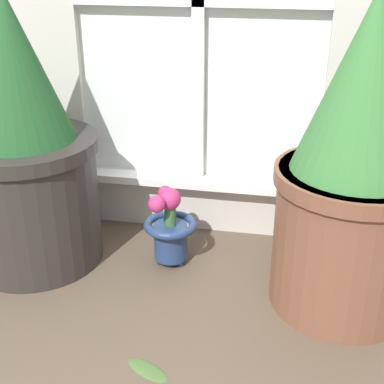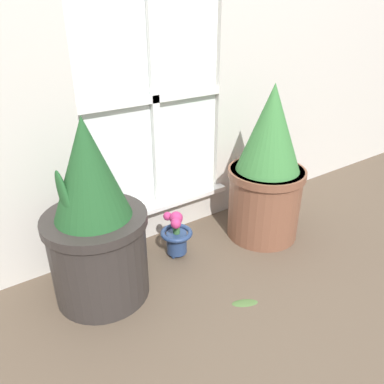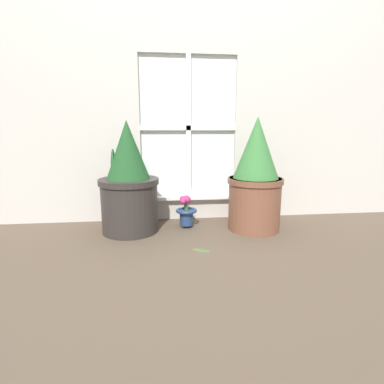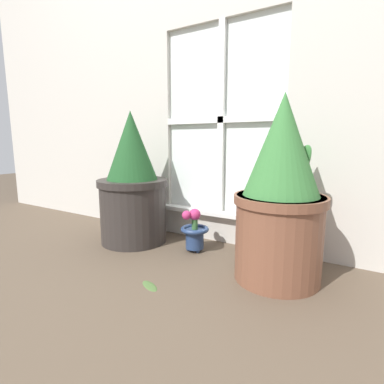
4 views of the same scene
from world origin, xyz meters
name	(u,v)px [view 4 (image 4 of 4)]	position (x,y,z in m)	size (l,w,h in m)	color
ground_plane	(151,284)	(0.00, 0.00, 0.00)	(10.00, 10.00, 0.00)	brown
wall_with_window	(224,15)	(0.00, 0.66, 1.27)	(4.40, 0.10, 2.50)	beige
potted_plant_left	(133,186)	(-0.44, 0.38, 0.34)	(0.41, 0.41, 0.77)	#2D2826
potted_plant_right	(280,197)	(0.44, 0.33, 0.37)	(0.39, 0.39, 0.79)	brown
flower_vase	(194,231)	(-0.04, 0.42, 0.12)	(0.15, 0.15, 0.24)	navy
fallen_leaf	(150,285)	(0.01, -0.02, 0.00)	(0.12, 0.09, 0.01)	#476633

